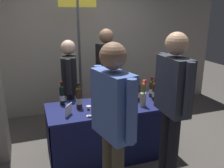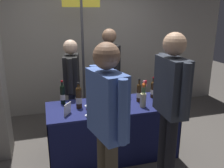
{
  "view_description": "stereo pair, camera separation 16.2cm",
  "coord_description": "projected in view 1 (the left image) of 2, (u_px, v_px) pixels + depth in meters",
  "views": [
    {
      "loc": [
        -0.99,
        -2.86,
        1.97
      ],
      "look_at": [
        0.0,
        0.0,
        1.05
      ],
      "focal_mm": 38.32,
      "sensor_mm": 36.0,
      "label": 1
    },
    {
      "loc": [
        -0.83,
        -2.91,
        1.97
      ],
      "look_at": [
        0.0,
        0.0,
        1.05
      ],
      "focal_mm": 38.32,
      "sensor_mm": 36.0,
      "label": 2
    }
  ],
  "objects": [
    {
      "name": "vendor_presenter",
      "position": [
        70.0,
        81.0,
        3.67
      ],
      "size": [
        0.3,
        0.6,
        1.58
      ],
      "rotation": [
        0.0,
        0.0,
        -1.77
      ],
      "color": "#2D3347",
      "rests_on": "ground_plane"
    },
    {
      "name": "display_bottle_3",
      "position": [
        79.0,
        98.0,
        3.1
      ],
      "size": [
        0.08,
        0.08,
        0.35
      ],
      "color": "#38230F",
      "rests_on": "tasting_table"
    },
    {
      "name": "taster_foreground_left",
      "position": [
        173.0,
        95.0,
        2.64
      ],
      "size": [
        0.24,
        0.63,
        1.78
      ],
      "rotation": [
        0.0,
        0.0,
        1.54
      ],
      "color": "black",
      "rests_on": "ground_plane"
    },
    {
      "name": "display_bottle_1",
      "position": [
        152.0,
        88.0,
        3.54
      ],
      "size": [
        0.07,
        0.07,
        0.31
      ],
      "color": "#38230F",
      "rests_on": "tasting_table"
    },
    {
      "name": "booth_signpost",
      "position": [
        79.0,
        45.0,
        4.04
      ],
      "size": [
        0.62,
        0.04,
        2.26
      ],
      "color": "#47474C",
      "rests_on": "ground_plane"
    },
    {
      "name": "back_partition",
      "position": [
        82.0,
        34.0,
        4.66
      ],
      "size": [
        5.94,
        0.12,
        3.11
      ],
      "primitive_type": "cube",
      "color": "#9E998E",
      "rests_on": "ground_plane"
    },
    {
      "name": "vendor_assistant",
      "position": [
        107.0,
        70.0,
        4.01
      ],
      "size": [
        0.28,
        0.55,
        1.71
      ],
      "rotation": [
        0.0,
        0.0,
        -1.38
      ],
      "color": "#4C4233",
      "rests_on": "ground_plane"
    },
    {
      "name": "tasting_table",
      "position": [
        112.0,
        120.0,
        3.32
      ],
      "size": [
        1.75,
        0.73,
        0.75
      ],
      "color": "#191E51",
      "rests_on": "ground_plane"
    },
    {
      "name": "featured_wine_bottle",
      "position": [
        155.0,
        91.0,
        3.39
      ],
      "size": [
        0.08,
        0.08,
        0.33
      ],
      "color": "#38230F",
      "rests_on": "tasting_table"
    },
    {
      "name": "wine_glass_near_vendor",
      "position": [
        89.0,
        109.0,
        2.89
      ],
      "size": [
        0.06,
        0.06,
        0.13
      ],
      "color": "silver",
      "rests_on": "tasting_table"
    },
    {
      "name": "display_bottle_7",
      "position": [
        62.0,
        95.0,
        3.22
      ],
      "size": [
        0.07,
        0.07,
        0.33
      ],
      "color": "black",
      "rests_on": "tasting_table"
    },
    {
      "name": "brochure_stand",
      "position": [
        69.0,
        110.0,
        2.89
      ],
      "size": [
        0.11,
        0.14,
        0.15
      ],
      "primitive_type": "cube",
      "rotation": [
        0.08,
        0.0,
        0.96
      ],
      "color": "silver",
      "rests_on": "tasting_table"
    },
    {
      "name": "display_bottle_6",
      "position": [
        115.0,
        96.0,
        3.21
      ],
      "size": [
        0.08,
        0.08,
        0.3
      ],
      "color": "#38230F",
      "rests_on": "tasting_table"
    },
    {
      "name": "display_bottle_4",
      "position": [
        138.0,
        92.0,
        3.37
      ],
      "size": [
        0.07,
        0.07,
        0.33
      ],
      "color": "#38230F",
      "rests_on": "tasting_table"
    },
    {
      "name": "ground_plane",
      "position": [
        112.0,
        153.0,
        3.47
      ],
      "size": [
        12.0,
        12.0,
        0.0
      ],
      "primitive_type": "plane",
      "color": "#514C47"
    },
    {
      "name": "display_bottle_5",
      "position": [
        126.0,
        88.0,
        3.51
      ],
      "size": [
        0.07,
        0.07,
        0.34
      ],
      "color": "black",
      "rests_on": "tasting_table"
    },
    {
      "name": "flower_vase",
      "position": [
        143.0,
        96.0,
        3.18
      ],
      "size": [
        0.09,
        0.08,
        0.38
      ],
      "color": "tan",
      "rests_on": "tasting_table"
    },
    {
      "name": "display_bottle_0",
      "position": [
        101.0,
        91.0,
        3.36
      ],
      "size": [
        0.08,
        0.08,
        0.36
      ],
      "color": "black",
      "rests_on": "tasting_table"
    },
    {
      "name": "display_bottle_2",
      "position": [
        104.0,
        97.0,
        3.16
      ],
      "size": [
        0.08,
        0.08,
        0.33
      ],
      "color": "#192333",
      "rests_on": "tasting_table"
    },
    {
      "name": "taster_foreground_right",
      "position": [
        113.0,
        117.0,
        2.18
      ],
      "size": [
        0.31,
        0.61,
        1.73
      ],
      "rotation": [
        0.0,
        0.0,
        1.79
      ],
      "color": "#4C4233",
      "rests_on": "ground_plane"
    }
  ]
}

